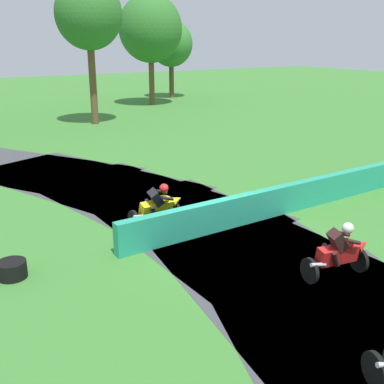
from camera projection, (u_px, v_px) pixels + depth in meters
The scene contains 9 objects.
ground_plane at pixel (214, 231), 13.62m from camera, with size 120.00×120.00×0.00m, color #38752D.
track_asphalt at pixel (178, 240), 12.97m from camera, with size 10.49×30.61×0.01m.
safety_barrier at pixel (350, 183), 16.57m from camera, with size 0.30×17.86×0.90m, color #239375.
motorcycle_chase_red at pixel (340, 251), 10.79m from camera, with size 1.71×0.88×1.42m.
motorcycle_trailing_yellow at pixel (159, 205), 13.84m from camera, with size 1.68×0.92×1.42m.
tire_stack_mid_a at pixel (12, 270), 10.92m from camera, with size 0.67×0.67×0.40m.
tree_far_left at pixel (150, 29), 37.19m from camera, with size 5.00×5.00×8.58m.
tree_behind_barrier at pixel (171, 44), 42.35m from camera, with size 3.86×3.86×6.79m.
tree_distant at pixel (89, 15), 28.42m from camera, with size 4.03×4.03×8.75m.
Camera 1 is at (-7.00, -10.49, 5.30)m, focal length 44.35 mm.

